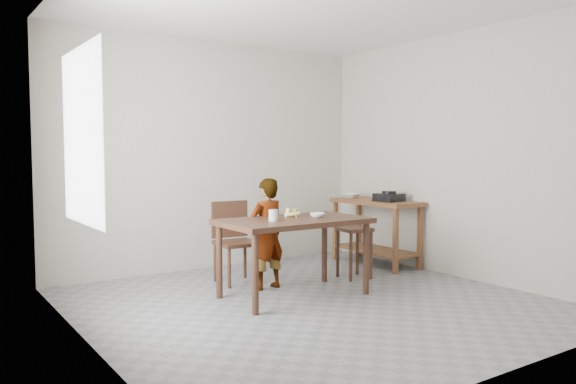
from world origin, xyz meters
TOP-DOWN VIEW (x-y plane):
  - floor at (0.00, 0.00)m, footprint 4.00×4.00m
  - ceiling at (0.00, 0.00)m, footprint 4.00×4.00m
  - wall_back at (0.00, 2.02)m, footprint 4.00×0.04m
  - wall_front at (0.00, -2.02)m, footprint 4.00×0.04m
  - wall_left at (-2.02, 0.00)m, footprint 0.04×4.00m
  - wall_right at (2.02, 0.00)m, footprint 0.04×4.00m
  - window_pane at (-1.97, 0.20)m, footprint 0.02×1.10m
  - dining_table at (0.00, 0.30)m, footprint 1.40×0.80m
  - prep_counter at (1.72, 1.00)m, footprint 0.50×1.20m
  - child at (-0.06, 0.70)m, footprint 0.44×0.31m
  - dining_chair at (-0.18, 1.09)m, footprint 0.44×0.44m
  - stool at (1.00, 0.58)m, footprint 0.35×0.35m
  - glass_tumbler at (-0.26, 0.25)m, footprint 0.11×0.11m
  - small_bowl at (0.24, 0.25)m, footprint 0.16×0.16m
  - banana at (0.07, 0.43)m, footprint 0.19×0.15m
  - serving_bowl at (1.67, 1.42)m, footprint 0.30×0.30m
  - gas_burner at (1.72, 0.77)m, footprint 0.30×0.30m

SIDE VIEW (x-z plane):
  - floor at x=0.00m, z-range -0.04..0.00m
  - stool at x=1.00m, z-range 0.00..0.56m
  - dining_table at x=0.00m, z-range 0.00..0.75m
  - prep_counter at x=1.72m, z-range 0.00..0.80m
  - dining_chair at x=-0.18m, z-range 0.00..0.86m
  - child at x=-0.06m, z-range 0.00..1.12m
  - small_bowl at x=0.24m, z-range 0.75..0.80m
  - banana at x=0.07m, z-range 0.75..0.81m
  - glass_tumbler at x=-0.26m, z-range 0.75..0.86m
  - serving_bowl at x=1.67m, z-range 0.80..0.86m
  - gas_burner at x=1.72m, z-range 0.80..0.89m
  - wall_back at x=0.00m, z-range 0.00..2.70m
  - wall_front at x=0.00m, z-range 0.00..2.70m
  - wall_left at x=-2.02m, z-range 0.00..2.70m
  - wall_right at x=2.02m, z-range 0.00..2.70m
  - window_pane at x=-1.97m, z-range 0.85..2.15m
  - ceiling at x=0.00m, z-range 2.70..2.74m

